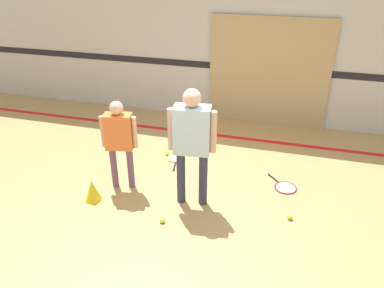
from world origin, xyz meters
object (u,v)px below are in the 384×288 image
at_px(racket_second_spare, 285,187).
at_px(tennis_ball_stray_left, 203,183).
at_px(racket_spare_on_floor, 176,158).
at_px(person_student_left, 119,136).
at_px(tennis_ball_near_instructor, 162,220).
at_px(tennis_ball_by_spare_racket, 167,153).
at_px(person_instructor, 192,136).
at_px(training_cone, 93,190).
at_px(tennis_ball_stray_right, 290,217).

height_order(racket_second_spare, tennis_ball_stray_left, tennis_ball_stray_left).
distance_m(racket_spare_on_floor, racket_second_spare, 1.73).
height_order(person_student_left, racket_spare_on_floor, person_student_left).
distance_m(racket_second_spare, tennis_ball_near_instructor, 1.81).
relative_size(racket_second_spare, tennis_ball_by_spare_racket, 7.84).
distance_m(person_instructor, racket_second_spare, 1.63).
relative_size(racket_spare_on_floor, tennis_ball_stray_left, 8.48).
relative_size(tennis_ball_near_instructor, training_cone, 0.22).
xyz_separation_m(racket_second_spare, tennis_ball_stray_right, (0.10, -0.68, 0.02)).
relative_size(person_student_left, tennis_ball_stray_left, 19.14).
height_order(tennis_ball_stray_left, tennis_ball_stray_right, same).
height_order(tennis_ball_near_instructor, training_cone, training_cone).
distance_m(person_instructor, person_student_left, 1.03).
distance_m(racket_second_spare, tennis_ball_stray_left, 1.14).
height_order(person_instructor, racket_second_spare, person_instructor).
xyz_separation_m(racket_second_spare, training_cone, (-2.41, -0.97, 0.14)).
bearing_deg(racket_second_spare, tennis_ball_stray_right, 146.04).
relative_size(racket_second_spare, tennis_ball_near_instructor, 7.84).
xyz_separation_m(tennis_ball_by_spare_racket, tennis_ball_stray_right, (1.97, -1.12, 0.00)).
bearing_deg(tennis_ball_near_instructor, training_cone, 169.41).
height_order(racket_second_spare, tennis_ball_near_instructor, tennis_ball_near_instructor).
distance_m(tennis_ball_near_instructor, tennis_ball_by_spare_racket, 1.67).
bearing_deg(tennis_ball_near_instructor, racket_second_spare, 39.98).
bearing_deg(racket_spare_on_floor, person_student_left, -37.89).
bearing_deg(training_cone, person_instructor, 13.94).
bearing_deg(racket_second_spare, tennis_ball_near_instructor, 87.74).
height_order(tennis_ball_stray_right, training_cone, training_cone).
height_order(racket_spare_on_floor, training_cone, training_cone).
bearing_deg(person_instructor, tennis_ball_by_spare_racket, 116.32).
distance_m(person_student_left, tennis_ball_near_instructor, 1.24).
xyz_separation_m(person_student_left, tennis_ball_stray_right, (2.27, -0.12, -0.75)).
xyz_separation_m(racket_second_spare, tennis_ball_near_instructor, (-1.39, -1.16, 0.02)).
bearing_deg(racket_spare_on_floor, racket_second_spare, 67.37).
xyz_separation_m(person_instructor, racket_spare_on_floor, (-0.54, 1.02, -0.95)).
bearing_deg(racket_spare_on_floor, tennis_ball_by_spare_racket, -123.19).
bearing_deg(tennis_ball_near_instructor, tennis_ball_stray_right, 17.87).
distance_m(person_student_left, training_cone, 0.79).
relative_size(racket_second_spare, tennis_ball_stray_right, 7.84).
relative_size(racket_spare_on_floor, tennis_ball_stray_right, 8.48).
bearing_deg(tennis_ball_stray_right, tennis_ball_near_instructor, -162.13).
bearing_deg(tennis_ball_by_spare_racket, tennis_ball_near_instructor, -73.10).
xyz_separation_m(tennis_ball_near_instructor, tennis_ball_stray_right, (1.49, 0.48, 0.00)).
bearing_deg(training_cone, tennis_ball_by_spare_racket, 68.92).
distance_m(tennis_ball_near_instructor, training_cone, 1.05).
bearing_deg(tennis_ball_by_spare_racket, training_cone, -111.08).
xyz_separation_m(person_student_left, tennis_ball_stray_left, (1.06, 0.31, -0.75)).
bearing_deg(racket_second_spare, tennis_ball_stray_left, 60.61).
distance_m(tennis_ball_by_spare_racket, tennis_ball_stray_right, 2.27).
bearing_deg(tennis_ball_stray_left, racket_spare_on_floor, 133.84).
height_order(tennis_ball_by_spare_racket, tennis_ball_stray_right, same).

